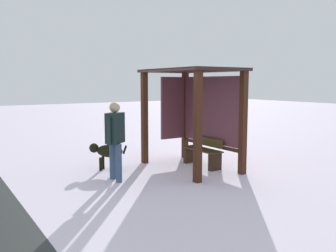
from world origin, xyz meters
The scene contains 5 objects.
ground_plane centered at (0.00, 0.00, 0.00)m, with size 60.00×60.00×0.00m, color white.
bus_shelter centered at (-0.13, 0.25, 1.75)m, with size 2.62×1.62×2.53m.
bench_left_inside centered at (0.00, 0.41, 0.34)m, with size 1.26×0.41×0.75m.
person_walking centered at (0.05, -2.12, 1.04)m, with size 0.53×0.57×1.76m.
dog centered at (-0.96, -1.88, 0.47)m, with size 0.74×0.76×0.67m.
Camera 1 is at (7.38, -5.50, 2.19)m, focal length 38.95 mm.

